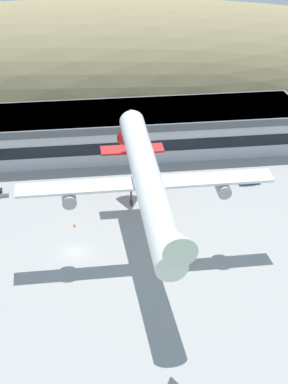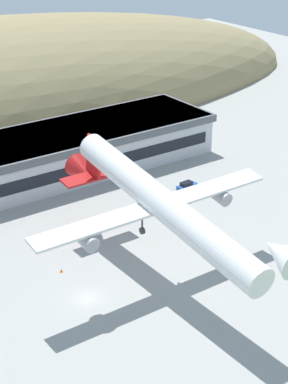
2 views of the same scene
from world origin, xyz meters
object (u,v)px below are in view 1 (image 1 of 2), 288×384
Objects in this scene: service_car_0 at (249,180)px; terminal_building at (73,130)px; traffic_cone_0 at (74,225)px; cargo_airplane at (147,181)px.

terminal_building is at bearing 147.39° from service_car_0.
terminal_building is at bearing 87.33° from traffic_cone_0.
service_car_0 is 38.61m from traffic_cone_0.
terminal_building reaches higher than traffic_cone_0.
service_car_0 is (34.69, -22.20, -4.53)m from terminal_building.
terminal_building is 35.61m from traffic_cone_0.
service_car_0 is (24.64, 23.74, -12.68)m from cargo_airplane.
cargo_airplane reaches higher than terminal_building.
cargo_airplane is at bearing -42.46° from traffic_cone_0.
terminal_building is 41.44m from service_car_0.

